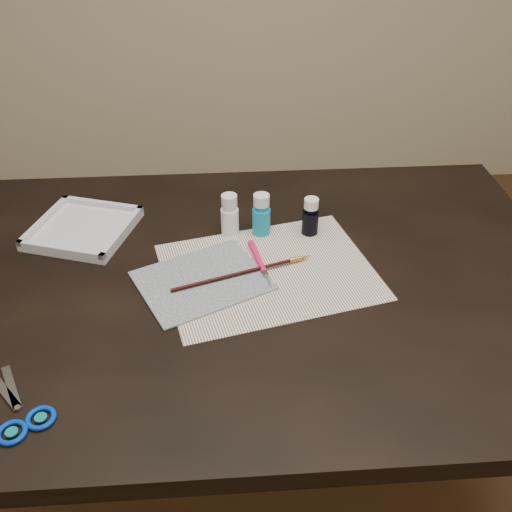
{
  "coord_description": "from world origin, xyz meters",
  "views": [
    {
      "loc": [
        -0.06,
        -0.91,
        1.46
      ],
      "look_at": [
        0.0,
        0.0,
        0.8
      ],
      "focal_mm": 40.0,
      "sensor_mm": 36.0,
      "label": 1
    }
  ],
  "objects": [
    {
      "name": "paintbrush",
      "position": [
        -0.02,
        0.0,
        0.76
      ],
      "size": [
        0.29,
        0.11,
        0.01
      ],
      "primitive_type": null,
      "rotation": [
        0.0,
        0.0,
        0.32
      ],
      "color": "black",
      "rests_on": "canvas"
    },
    {
      "name": "canvas",
      "position": [
        -0.11,
        -0.01,
        0.75
      ],
      "size": [
        0.3,
        0.28,
        0.0
      ],
      "primitive_type": "cube",
      "rotation": [
        0.0,
        0.0,
        0.45
      ],
      "color": "black",
      "rests_on": "paper"
    },
    {
      "name": "paint_bottle_white",
      "position": [
        -0.05,
        0.16,
        0.8
      ],
      "size": [
        0.05,
        0.05,
        0.1
      ],
      "primitive_type": "cylinder",
      "rotation": [
        0.0,
        0.0,
        -0.33
      ],
      "color": "white",
      "rests_on": "table"
    },
    {
      "name": "paper",
      "position": [
        0.03,
        0.01,
        0.75
      ],
      "size": [
        0.48,
        0.41,
        0.0
      ],
      "primitive_type": "cube",
      "rotation": [
        0.0,
        0.0,
        0.23
      ],
      "color": "white",
      "rests_on": "table"
    },
    {
      "name": "scissors",
      "position": [
        -0.41,
        -0.3,
        0.75
      ],
      "size": [
        0.19,
        0.2,
        0.01
      ],
      "primitive_type": null,
      "rotation": [
        0.0,
        0.0,
        2.27
      ],
      "color": "silver",
      "rests_on": "table"
    },
    {
      "name": "paint_bottle_navy",
      "position": [
        0.13,
        0.15,
        0.79
      ],
      "size": [
        0.04,
        0.04,
        0.09
      ],
      "primitive_type": "cylinder",
      "rotation": [
        0.0,
        0.0,
        0.22
      ],
      "color": "black",
      "rests_on": "table"
    },
    {
      "name": "paint_bottle_cyan",
      "position": [
        0.02,
        0.16,
        0.8
      ],
      "size": [
        0.04,
        0.04,
        0.1
      ],
      "primitive_type": "cylinder",
      "rotation": [
        0.0,
        0.0,
        -0.07
      ],
      "color": "#1591BE",
      "rests_on": "table"
    },
    {
      "name": "craft_knife",
      "position": [
        0.01,
        0.03,
        0.76
      ],
      "size": [
        0.04,
        0.16,
        0.01
      ],
      "primitive_type": null,
      "rotation": [
        0.0,
        0.0,
        -1.37
      ],
      "color": "#FF1358",
      "rests_on": "paper"
    },
    {
      "name": "palette_tray",
      "position": [
        -0.38,
        0.19,
        0.76
      ],
      "size": [
        0.26,
        0.26,
        0.02
      ],
      "primitive_type": "cube",
      "rotation": [
        0.0,
        0.0,
        -0.32
      ],
      "color": "silver",
      "rests_on": "table"
    },
    {
      "name": "ground",
      "position": [
        0.0,
        0.0,
        -0.01
      ],
      "size": [
        3.5,
        3.5,
        0.02
      ],
      "primitive_type": "cube",
      "color": "#422614",
      "rests_on": "ground"
    },
    {
      "name": "table",
      "position": [
        0.0,
        0.0,
        0.38
      ],
      "size": [
        1.3,
        0.9,
        0.75
      ],
      "primitive_type": "cube",
      "color": "black",
      "rests_on": "ground"
    }
  ]
}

